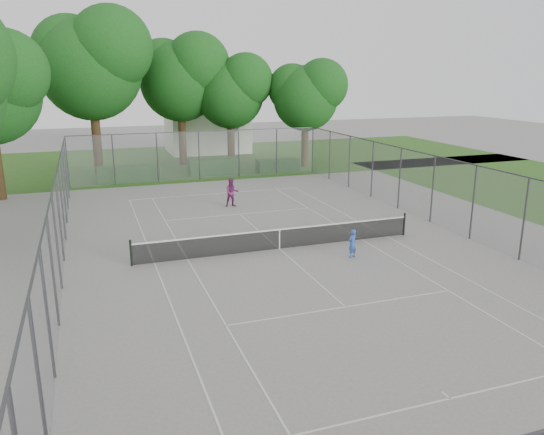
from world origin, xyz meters
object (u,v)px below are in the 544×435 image
object	(u,v)px
tennis_net	(280,238)
woman_player	(232,193)
house	(207,113)
girl_player	(352,243)

from	to	relation	value
tennis_net	woman_player	size ratio (longest dim) A/B	7.68
tennis_net	house	xyz separation A→B (m)	(3.69, 30.79, 3.28)
woman_player	girl_player	bearing A→B (deg)	-73.59
girl_player	woman_player	bearing A→B (deg)	-99.14
tennis_net	house	world-z (taller)	house
house	girl_player	world-z (taller)	house
house	girl_player	distance (m)	32.99
tennis_net	girl_player	xyz separation A→B (m)	(2.54, -2.02, 0.10)
house	woman_player	distance (m)	23.04
girl_player	woman_player	xyz separation A→B (m)	(-2.47, 10.25, 0.22)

